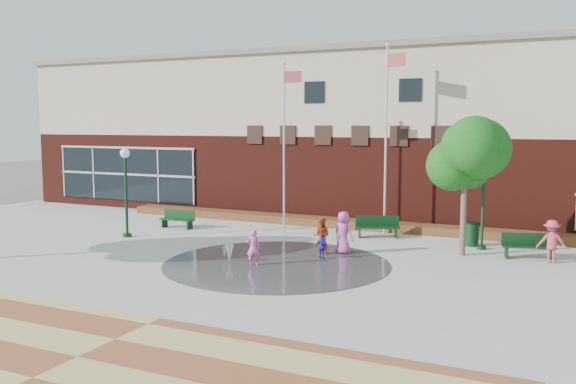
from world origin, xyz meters
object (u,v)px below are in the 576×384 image
at_px(flagpole_right, 387,129).
at_px(trash_can, 472,234).
at_px(bench_left, 177,223).
at_px(flagpole_left, 285,140).
at_px(child_splash, 253,248).

distance_m(flagpole_right, trash_can, 6.17).
distance_m(bench_left, trash_can, 14.03).
xyz_separation_m(flagpole_left, trash_can, (8.33, 0.99, -3.92)).
bearing_deg(trash_can, flagpole_left, -173.22).
bearing_deg(trash_can, flagpole_right, 163.81).
bearing_deg(flagpole_left, bench_left, -175.33).
height_order(flagpole_right, child_splash, flagpole_right).
bearing_deg(child_splash, bench_left, -69.21).
bearing_deg(trash_can, child_splash, -132.96).
xyz_separation_m(flagpole_left, flagpole_right, (4.20, 2.19, 0.50)).
xyz_separation_m(flagpole_right, trash_can, (4.13, -1.20, -4.42)).
bearing_deg(flagpole_left, flagpole_right, 24.74).
height_order(flagpole_left, flagpole_right, flagpole_right).
relative_size(flagpole_right, child_splash, 6.51).
relative_size(flagpole_left, trash_can, 7.64).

